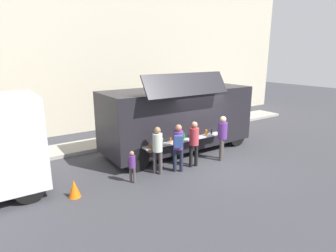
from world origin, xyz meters
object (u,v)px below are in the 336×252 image
Objects in this scene: customer_extra_browsing at (222,134)px; customer_front_ordering at (194,140)px; food_truck_main at (178,117)px; child_near_queue at (132,164)px; customer_rear_waiting at (157,146)px; trash_bin at (212,118)px; customer_mid_with_backpack at (178,143)px; traffic_cone_orange at (74,189)px.

customer_front_ordering is at bearing 51.36° from customer_extra_browsing.
customer_front_ordering is (-0.62, -1.84, -0.46)m from food_truck_main.
customer_rear_waiting is at bearing -21.58° from child_near_queue.
customer_mid_with_backpack is (-5.63, -4.25, 0.62)m from trash_bin.
customer_extra_browsing is 1.63× the size of child_near_queue.
traffic_cone_orange is at bearing -156.67° from trash_bin.
food_truck_main is 3.83× the size of customer_rear_waiting.
customer_mid_with_backpack is at bearing -34.43° from child_near_queue.
customer_extra_browsing is at bearing -85.05° from customer_front_ordering.
child_near_queue is (-1.76, 0.15, -0.42)m from customer_mid_with_backpack.
customer_front_ordering reaches higher than customer_rear_waiting.
customer_rear_waiting reaches higher than child_near_queue.
trash_bin is 5.51m from customer_extra_browsing.
traffic_cone_orange is 0.31× the size of customer_extra_browsing.
food_truck_main reaches higher than traffic_cone_orange.
trash_bin is at bearing 28.57° from food_truck_main.
customer_front_ordering is (4.44, -0.16, 0.77)m from traffic_cone_orange.
trash_bin is at bearing -0.77° from customer_rear_waiting.
customer_mid_with_backpack is at bearing 55.15° from customer_extra_browsing.
child_near_queue is (-7.40, -4.10, 0.20)m from trash_bin.
food_truck_main is 4.93m from trash_bin.
child_near_queue is at bearing 97.38° from customer_front_ordering.
food_truck_main is at bearing 4.89° from customer_rear_waiting.
traffic_cone_orange is at bearing 96.67° from customer_front_ordering.
customer_mid_with_backpack is 2.17m from customer_extra_browsing.
customer_extra_browsing is 3.96m from child_near_queue.
customer_extra_browsing reaches higher than customer_front_ordering.
customer_mid_with_backpack is 1.82m from child_near_queue.
trash_bin is 0.83× the size of child_near_queue.
customer_front_ordering is 2.58m from child_near_queue.
customer_rear_waiting reaches higher than trash_bin.
child_near_queue reaches higher than traffic_cone_orange.
customer_front_ordering is (-4.84, -4.16, 0.59)m from trash_bin.
child_near_queue is (-3.18, -1.78, -0.84)m from food_truck_main.
customer_extra_browsing is at bearing -55.96° from customer_mid_with_backpack.
trash_bin is 0.51× the size of customer_extra_browsing.
child_near_queue is at bearing -2.98° from traffic_cone_orange.
trash_bin reaches higher than traffic_cone_orange.
food_truck_main reaches higher than customer_front_ordering.
customer_extra_browsing is (5.82, -0.25, 0.80)m from traffic_cone_orange.
customer_extra_browsing is at bearing -2.42° from traffic_cone_orange.
customer_mid_with_backpack reaches higher than traffic_cone_orange.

